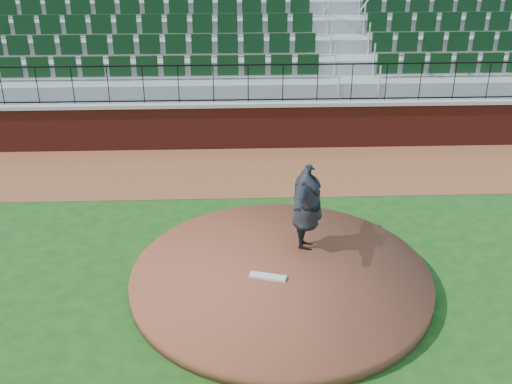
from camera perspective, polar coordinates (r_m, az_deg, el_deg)
The scene contains 10 objects.
ground at distance 11.27m, azimuth 0.29°, elevation -9.34°, with size 90.00×90.00×0.00m, color #194814.
warning_track at distance 15.97m, azimuth -0.53°, elevation 2.01°, with size 34.00×3.20×0.01m, color brown.
field_wall at distance 17.23m, azimuth -0.69°, elevation 5.99°, with size 34.00×0.35×1.20m, color maroon.
wall_cap at distance 17.01m, azimuth -0.71°, elevation 8.05°, with size 34.00×0.45×0.10m, color #B7B7B7.
wall_railing at distance 16.85m, azimuth -0.72°, elevation 9.83°, with size 34.00×0.05×1.00m, color black, non-canonical shape.
seating_stands at distance 19.36m, azimuth -0.95°, elevation 13.52°, with size 34.00×5.10×4.60m, color gray, non-canonical shape.
concourse_wall at distance 22.02m, azimuth -1.13°, elevation 16.26°, with size 34.00×0.50×5.50m, color maroon.
pitchers_mound at distance 11.48m, azimuth 2.25°, elevation -7.87°, with size 5.42×5.42×0.25m, color brown.
pitching_rubber at distance 11.26m, azimuth 1.08°, elevation -7.69°, with size 0.66×0.16×0.04m, color silver.
pitcher at distance 11.79m, azimuth 4.69°, elevation -1.51°, with size 2.05×0.56×1.67m, color black.
Camera 1 is at (-0.40, -9.16, 6.55)m, focal length 44.02 mm.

